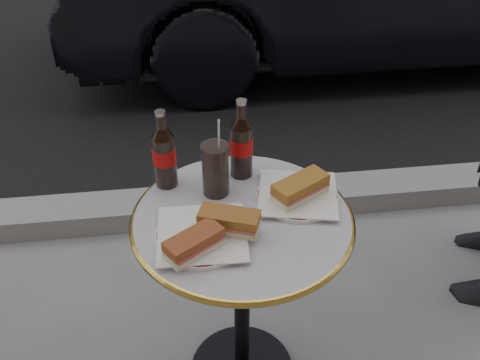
{
  "coord_description": "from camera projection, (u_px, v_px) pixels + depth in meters",
  "views": [
    {
      "loc": [
        -0.15,
        -1.12,
        1.69
      ],
      "look_at": [
        0.0,
        0.05,
        0.82
      ],
      "focal_mm": 40.0,
      "sensor_mm": 36.0,
      "label": 1
    }
  ],
  "objects": [
    {
      "name": "plate_left",
      "position": [
        202.0,
        236.0,
        1.4
      ],
      "size": [
        0.29,
        0.29,
        0.01
      ],
      "primitive_type": "cylinder",
      "rotation": [
        0.0,
        0.0,
        -0.21
      ],
      "color": "white",
      "rests_on": "bistro_table"
    },
    {
      "name": "sandwich_left_a",
      "position": [
        194.0,
        244.0,
        1.33
      ],
      "size": [
        0.16,
        0.14,
        0.05
      ],
      "primitive_type": "cube",
      "rotation": [
        0.0,
        0.0,
        0.59
      ],
      "color": "brown",
      "rests_on": "plate_left"
    },
    {
      "name": "curb",
      "position": [
        218.0,
        204.0,
        2.6
      ],
      "size": [
        40.0,
        0.2,
        0.12
      ],
      "primitive_type": "cube",
      "color": "gray",
      "rests_on": "ground"
    },
    {
      "name": "sandwich_left_b",
      "position": [
        229.0,
        222.0,
        1.39
      ],
      "size": [
        0.17,
        0.12,
        0.05
      ],
      "primitive_type": "cube",
      "rotation": [
        0.0,
        0.0,
        -0.36
      ],
      "color": "#925925",
      "rests_on": "plate_left"
    },
    {
      "name": "cola_glass",
      "position": [
        215.0,
        169.0,
        1.51
      ],
      "size": [
        0.1,
        0.1,
        0.16
      ],
      "primitive_type": "cylinder",
      "rotation": [
        0.0,
        0.0,
        -0.36
      ],
      "color": "black",
      "rests_on": "bistro_table"
    },
    {
      "name": "cola_bottle_right",
      "position": [
        241.0,
        139.0,
        1.56
      ],
      "size": [
        0.08,
        0.08,
        0.25
      ],
      "primitive_type": null,
      "rotation": [
        0.0,
        0.0,
        0.2
      ],
      "color": "black",
      "rests_on": "bistro_table"
    },
    {
      "name": "sandwich_right",
      "position": [
        300.0,
        189.0,
        1.51
      ],
      "size": [
        0.18,
        0.15,
        0.06
      ],
      "primitive_type": "cube",
      "rotation": [
        0.0,
        0.0,
        0.54
      ],
      "color": "#9E6528",
      "rests_on": "plate_right"
    },
    {
      "name": "plate_right",
      "position": [
        298.0,
        196.0,
        1.54
      ],
      "size": [
        0.31,
        0.31,
        0.01
      ],
      "primitive_type": "cylinder",
      "rotation": [
        0.0,
        0.0,
        -0.38
      ],
      "color": "white",
      "rests_on": "bistro_table"
    },
    {
      "name": "bistro_table",
      "position": [
        242.0,
        304.0,
        1.69
      ],
      "size": [
        0.62,
        0.62,
        0.73
      ],
      "primitive_type": null,
      "color": "#BAB2C4",
      "rests_on": "ground"
    },
    {
      "name": "cola_bottle_left",
      "position": [
        164.0,
        149.0,
        1.52
      ],
      "size": [
        0.09,
        0.09,
        0.25
      ],
      "primitive_type": null,
      "rotation": [
        0.0,
        0.0,
        0.4
      ],
      "color": "black",
      "rests_on": "bistro_table"
    }
  ]
}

